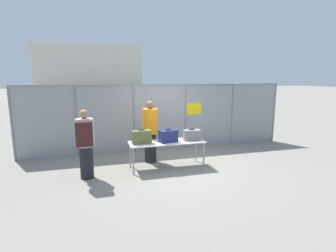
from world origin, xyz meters
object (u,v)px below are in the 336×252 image
(suitcase_olive, at_px, (142,137))
(traveler_hooded, at_px, (85,142))
(security_worker_near, at_px, (150,131))
(suitcase_grey, at_px, (192,135))
(utility_trailer, at_px, (179,122))
(suitcase_navy, at_px, (168,136))
(inspection_table, at_px, (167,144))

(suitcase_olive, bearing_deg, traveler_hooded, -170.07)
(traveler_hooded, height_order, security_worker_near, security_worker_near)
(suitcase_grey, distance_m, security_worker_near, 1.22)
(suitcase_grey, bearing_deg, security_worker_near, 149.25)
(suitcase_olive, xyz_separation_m, utility_trailer, (2.55, 4.57, -0.48))
(traveler_hooded, distance_m, utility_trailer, 6.25)
(suitcase_navy, relative_size, security_worker_near, 0.29)
(inspection_table, xyz_separation_m, security_worker_near, (-0.32, 0.64, 0.25))
(traveler_hooded, bearing_deg, inspection_table, -12.39)
(inspection_table, bearing_deg, utility_trailer, 67.90)
(suitcase_navy, height_order, security_worker_near, security_worker_near)
(inspection_table, relative_size, security_worker_near, 1.14)
(inspection_table, xyz_separation_m, traveler_hooded, (-2.10, -0.25, 0.26))
(inspection_table, xyz_separation_m, suitcase_navy, (0.03, -0.04, 0.22))
(suitcase_grey, distance_m, traveler_hooded, 2.84)
(traveler_hooded, xyz_separation_m, security_worker_near, (1.78, 0.89, -0.01))
(suitcase_olive, height_order, suitcase_navy, suitcase_olive)
(utility_trailer, bearing_deg, suitcase_navy, -111.66)
(suitcase_olive, bearing_deg, inspection_table, 0.35)
(inspection_table, distance_m, suitcase_grey, 0.75)
(suitcase_navy, bearing_deg, inspection_table, 124.87)
(utility_trailer, bearing_deg, suitcase_grey, -103.93)
(suitcase_olive, distance_m, utility_trailer, 5.25)
(suitcase_grey, bearing_deg, utility_trailer, 76.07)
(suitcase_navy, distance_m, security_worker_near, 0.76)
(suitcase_navy, xyz_separation_m, suitcase_grey, (0.70, 0.05, -0.02))
(suitcase_grey, xyz_separation_m, security_worker_near, (-1.05, 0.62, 0.05))
(suitcase_navy, bearing_deg, suitcase_grey, 4.35)
(traveler_hooded, bearing_deg, suitcase_grey, -13.79)
(inspection_table, distance_m, suitcase_olive, 0.73)
(suitcase_olive, relative_size, suitcase_grey, 1.04)
(security_worker_near, bearing_deg, traveler_hooded, 40.43)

